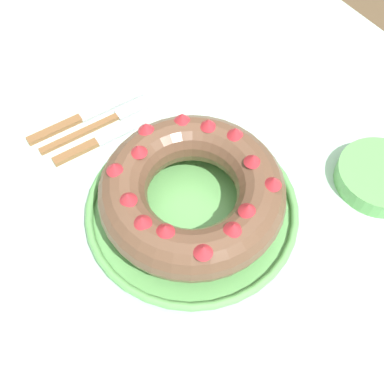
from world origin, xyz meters
The scene contains 8 objects.
ground_plane centered at (0.00, 0.00, 0.00)m, with size 8.00×8.00×0.00m, color brown.
dining_table centered at (0.00, 0.00, 0.64)m, with size 1.38×1.13×0.72m.
serving_dish centered at (-0.01, 0.00, 0.73)m, with size 0.32×0.32×0.02m.
bundt_cake centered at (-0.01, 0.00, 0.78)m, with size 0.27×0.27×0.08m.
fork centered at (-0.24, -0.03, 0.73)m, with size 0.02×0.20×0.01m.
serving_knife centered at (-0.27, -0.06, 0.73)m, with size 0.02×0.22×0.01m.
cake_knife centered at (-0.21, -0.06, 0.73)m, with size 0.02×0.18×0.01m.
side_bowl centered at (0.11, 0.28, 0.74)m, with size 0.14×0.14×0.03m, color #6BB760.
Camera 1 is at (0.28, -0.19, 1.32)m, focal length 42.00 mm.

